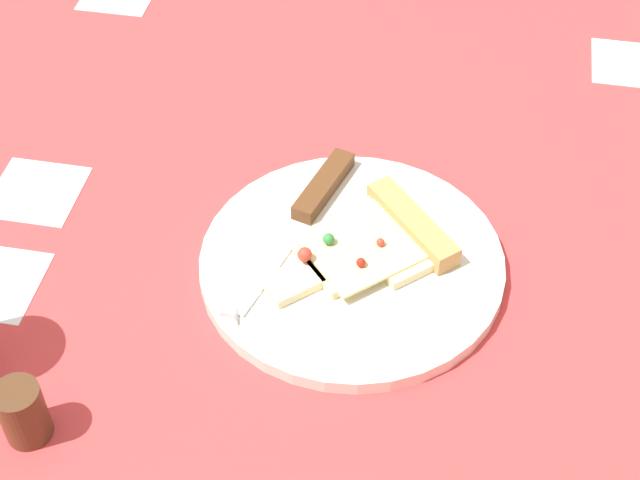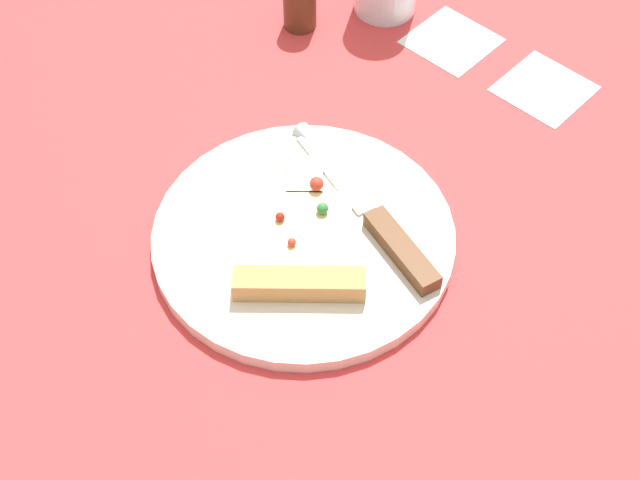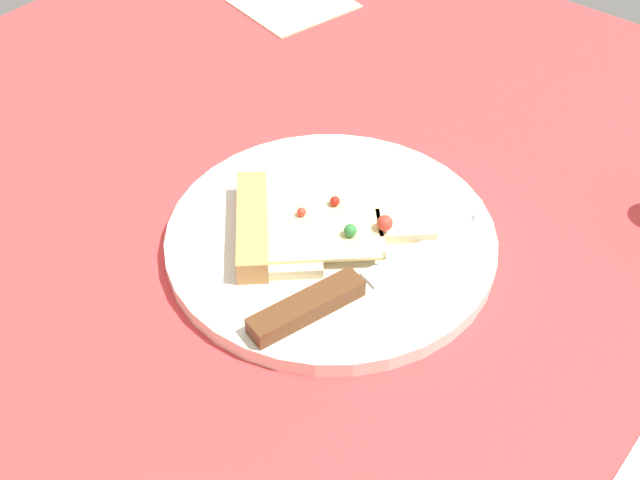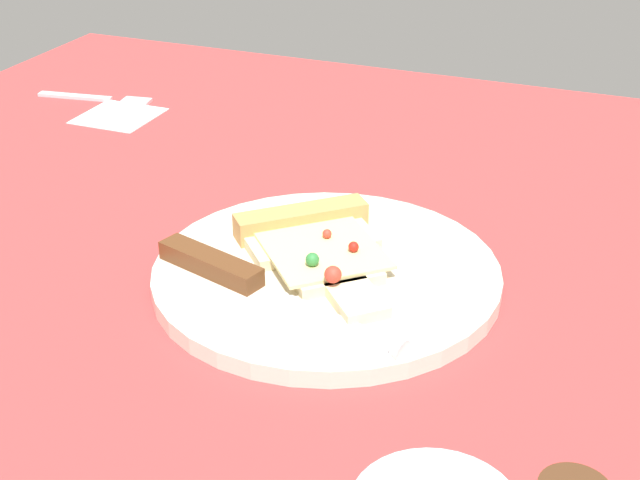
# 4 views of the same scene
# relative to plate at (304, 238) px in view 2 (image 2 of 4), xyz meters

# --- Properties ---
(ground_plane) EXTENTS (1.19, 1.19, 0.03)m
(ground_plane) POSITION_rel_plate_xyz_m (0.04, 0.01, -0.02)
(ground_plane) COLOR #D13838
(ground_plane) RESTS_ON ground
(plate) EXTENTS (0.29, 0.29, 0.01)m
(plate) POSITION_rel_plate_xyz_m (0.00, 0.00, 0.00)
(plate) COLOR silver
(plate) RESTS_ON ground_plane
(pizza_slice) EXTENTS (0.18, 0.18, 0.03)m
(pizza_slice) POSITION_rel_plate_xyz_m (0.02, -0.02, 0.02)
(pizza_slice) COLOR beige
(pizza_slice) RESTS_ON plate
(knife) EXTENTS (0.24, 0.09, 0.02)m
(knife) POSITION_rel_plate_xyz_m (0.04, 0.06, 0.01)
(knife) COLOR silver
(knife) RESTS_ON plate
(pepper_shaker) EXTENTS (0.04, 0.04, 0.06)m
(pepper_shaker) POSITION_rel_plate_xyz_m (-0.23, 0.23, 0.02)
(pepper_shaker) COLOR #4C2D19
(pepper_shaker) RESTS_ON ground_plane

